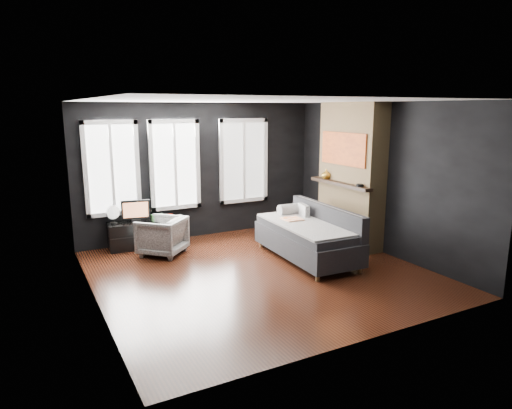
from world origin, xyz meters
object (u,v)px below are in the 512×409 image
book (175,212)px  sofa (307,233)px  armchair (162,234)px  mantel_vase (326,174)px  monitor (136,210)px  mug (170,216)px  media_console (148,234)px

book → sofa: bearing=-50.4°
armchair → mantel_vase: size_ratio=3.94×
sofa → monitor: 3.21m
mug → mantel_vase: (2.84, -1.08, 0.76)m
armchair → book: 0.80m
armchair → mug: (0.31, 0.49, 0.19)m
sofa → mug: (-1.84, 1.92, 0.10)m
sofa → media_console: sofa is taller
monitor → mantel_vase: size_ratio=2.78×
media_console → sofa: bearing=-38.1°
mug → media_console: bearing=164.7°
mug → armchair: bearing=-122.5°
book → mantel_vase: (2.70, -1.20, 0.71)m
monitor → mug: (0.62, -0.13, -0.17)m
mug → sofa: bearing=-46.3°
sofa → book: sofa is taller
mug → mantel_vase: 3.13m
armchair → monitor: 0.78m
sofa → monitor: monitor is taller
sofa → armchair: sofa is taller
monitor → book: monitor is taller
sofa → book: (-1.70, 2.05, 0.15)m
media_console → monitor: bearing=-179.6°
sofa → book: size_ratio=9.66×
armchair → sofa: bearing=101.0°
book → media_console: bearing=-178.5°
mantel_vase → mug: bearing=159.2°
media_console → book: 0.66m
media_console → mug: bearing=-11.3°
media_console → monitor: size_ratio=2.76×
monitor → book: bearing=9.6°
sofa → monitor: (-2.46, 2.05, 0.27)m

